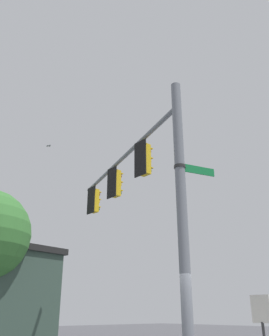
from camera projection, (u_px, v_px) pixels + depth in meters
The scene contains 8 objects.
signal_pole at pixel (182, 216), 9.06m from camera, with size 0.27×0.27×7.84m, color slate.
mast_arm at pixel (121, 159), 13.72m from camera, with size 0.15×0.15×8.24m, color slate.
traffic_light_nearest_pole at pixel (144, 160), 11.79m from camera, with size 0.54×0.49×1.31m.
traffic_light_mid_inner at pixel (116, 183), 13.97m from camera, with size 0.54×0.49×1.31m.
traffic_light_mid_outer at pixel (95, 201), 16.14m from camera, with size 0.54×0.49×1.31m.
street_name_sign at pixel (189, 169), 9.66m from camera, with size 0.49×1.21×0.22m.
bird_flying at pixel (49, 146), 17.42m from camera, with size 0.29×0.23×0.07m.
historical_marker at pixel (262, 322), 10.17m from camera, with size 0.60×0.08×2.13m.
Camera 1 is at (5.83, -6.76, 1.65)m, focal length 38.46 mm.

